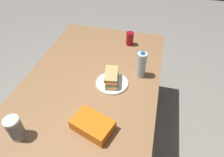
{
  "coord_description": "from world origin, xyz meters",
  "views": [
    {
      "loc": [
        -0.97,
        -0.41,
        1.72
      ],
      "look_at": [
        0.03,
        -0.16,
        0.77
      ],
      "focal_mm": 31.6,
      "sensor_mm": 36.0,
      "label": 1
    }
  ],
  "objects_px": {
    "plastic_cup_stack": "(15,128)",
    "sandwich": "(112,78)",
    "chip_bag": "(93,125)",
    "dining_table": "(90,91)",
    "water_bottle_tall": "(141,65)",
    "soda_can_red": "(130,39)",
    "paper_plate": "(112,83)"
  },
  "relations": [
    {
      "from": "plastic_cup_stack",
      "to": "sandwich",
      "type": "bearing_deg",
      "value": -36.56
    },
    {
      "from": "chip_bag",
      "to": "dining_table",
      "type": "bearing_deg",
      "value": -49.62
    },
    {
      "from": "water_bottle_tall",
      "to": "plastic_cup_stack",
      "type": "bearing_deg",
      "value": 139.23
    },
    {
      "from": "soda_can_red",
      "to": "water_bottle_tall",
      "type": "bearing_deg",
      "value": -158.99
    },
    {
      "from": "water_bottle_tall",
      "to": "plastic_cup_stack",
      "type": "xyz_separation_m",
      "value": [
        -0.69,
        0.59,
        -0.03
      ]
    },
    {
      "from": "water_bottle_tall",
      "to": "plastic_cup_stack",
      "type": "height_order",
      "value": "water_bottle_tall"
    },
    {
      "from": "dining_table",
      "to": "water_bottle_tall",
      "type": "relative_size",
      "value": 7.64
    },
    {
      "from": "dining_table",
      "to": "sandwich",
      "type": "bearing_deg",
      "value": -76.47
    },
    {
      "from": "dining_table",
      "to": "soda_can_red",
      "type": "relative_size",
      "value": 13.4
    },
    {
      "from": "soda_can_red",
      "to": "chip_bag",
      "type": "distance_m",
      "value": 0.94
    },
    {
      "from": "sandwich",
      "to": "water_bottle_tall",
      "type": "xyz_separation_m",
      "value": [
        0.14,
        -0.19,
        0.05
      ]
    },
    {
      "from": "chip_bag",
      "to": "plastic_cup_stack",
      "type": "relative_size",
      "value": 1.54
    },
    {
      "from": "dining_table",
      "to": "plastic_cup_stack",
      "type": "xyz_separation_m",
      "value": [
        -0.51,
        0.25,
        0.16
      ]
    },
    {
      "from": "paper_plate",
      "to": "chip_bag",
      "type": "bearing_deg",
      "value": 177.71
    },
    {
      "from": "dining_table",
      "to": "paper_plate",
      "type": "relative_size",
      "value": 6.98
    },
    {
      "from": "sandwich",
      "to": "chip_bag",
      "type": "height_order",
      "value": "sandwich"
    },
    {
      "from": "paper_plate",
      "to": "soda_can_red",
      "type": "height_order",
      "value": "soda_can_red"
    },
    {
      "from": "dining_table",
      "to": "sandwich",
      "type": "distance_m",
      "value": 0.21
    },
    {
      "from": "dining_table",
      "to": "chip_bag",
      "type": "bearing_deg",
      "value": -158.12
    },
    {
      "from": "sandwich",
      "to": "water_bottle_tall",
      "type": "bearing_deg",
      "value": -53.11
    },
    {
      "from": "dining_table",
      "to": "water_bottle_tall",
      "type": "distance_m",
      "value": 0.43
    },
    {
      "from": "dining_table",
      "to": "chip_bag",
      "type": "xyz_separation_m",
      "value": [
        -0.36,
        -0.14,
        0.12
      ]
    },
    {
      "from": "dining_table",
      "to": "plastic_cup_stack",
      "type": "height_order",
      "value": "plastic_cup_stack"
    },
    {
      "from": "dining_table",
      "to": "chip_bag",
      "type": "distance_m",
      "value": 0.41
    },
    {
      "from": "dining_table",
      "to": "soda_can_red",
      "type": "bearing_deg",
      "value": -18.09
    },
    {
      "from": "dining_table",
      "to": "paper_plate",
      "type": "xyz_separation_m",
      "value": [
        0.03,
        -0.16,
        0.09
      ]
    },
    {
      "from": "water_bottle_tall",
      "to": "soda_can_red",
      "type": "bearing_deg",
      "value": 21.01
    },
    {
      "from": "sandwich",
      "to": "plastic_cup_stack",
      "type": "height_order",
      "value": "plastic_cup_stack"
    },
    {
      "from": "chip_bag",
      "to": "plastic_cup_stack",
      "type": "xyz_separation_m",
      "value": [
        -0.15,
        0.39,
        0.04
      ]
    },
    {
      "from": "paper_plate",
      "to": "water_bottle_tall",
      "type": "bearing_deg",
      "value": -52.08
    },
    {
      "from": "chip_bag",
      "to": "sandwich",
      "type": "bearing_deg",
      "value": -73.41
    },
    {
      "from": "sandwich",
      "to": "soda_can_red",
      "type": "xyz_separation_m",
      "value": [
        0.54,
        -0.03,
        0.01
      ]
    }
  ]
}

